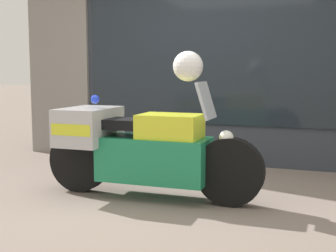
{
  "coord_description": "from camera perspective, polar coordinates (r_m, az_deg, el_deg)",
  "views": [
    {
      "loc": [
        1.78,
        -4.34,
        1.28
      ],
      "look_at": [
        -0.01,
        0.4,
        0.67
      ],
      "focal_mm": 50.0,
      "sensor_mm": 36.0,
      "label": 1
    }
  ],
  "objects": [
    {
      "name": "paramedic_motorcycle",
      "position": [
        4.73,
        -3.89,
        -2.43
      ],
      "size": [
        2.28,
        0.74,
        1.17
      ],
      "rotation": [
        0.0,
        0.0,
        0.02
      ],
      "color": "black",
      "rests_on": "ground"
    },
    {
      "name": "shop_building",
      "position": [
        6.75,
        1.45,
        12.17
      ],
      "size": [
        5.62,
        0.55,
        3.81
      ],
      "color": "#333842",
      "rests_on": "ground"
    },
    {
      "name": "ground_plane",
      "position": [
        4.87,
        -1.62,
        -8.45
      ],
      "size": [
        60.0,
        60.0,
        0.0
      ],
      "primitive_type": "plane",
      "color": "gray"
    },
    {
      "name": "window_display",
      "position": [
        6.57,
        8.62,
        -0.46
      ],
      "size": [
        4.16,
        0.3,
        1.91
      ],
      "color": "slate",
      "rests_on": "ground"
    },
    {
      "name": "white_helmet",
      "position": [
        4.48,
        2.45,
        7.3
      ],
      "size": [
        0.29,
        0.29,
        0.29
      ],
      "primitive_type": "sphere",
      "color": "white",
      "rests_on": "paramedic_motorcycle"
    }
  ]
}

